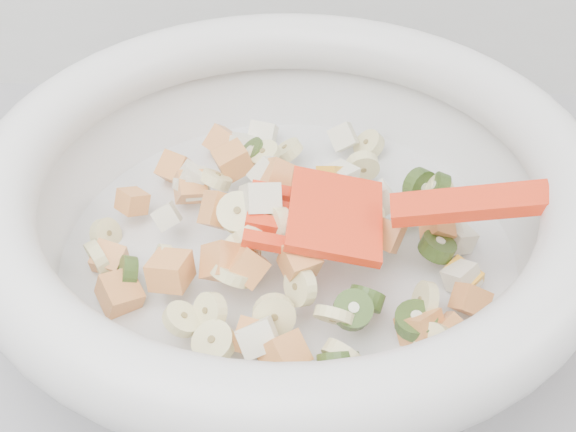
{
  "coord_description": "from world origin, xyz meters",
  "views": [
    {
      "loc": [
        -0.14,
        1.13,
        1.26
      ],
      "look_at": [
        -0.16,
        1.49,
        0.95
      ],
      "focal_mm": 45.0,
      "sensor_mm": 36.0,
      "label": 1
    }
  ],
  "objects": [
    {
      "name": "mixing_bowl",
      "position": [
        -0.16,
        1.49,
        0.96
      ],
      "size": [
        0.49,
        0.4,
        0.12
      ],
      "color": "silver",
      "rests_on": "counter"
    }
  ]
}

